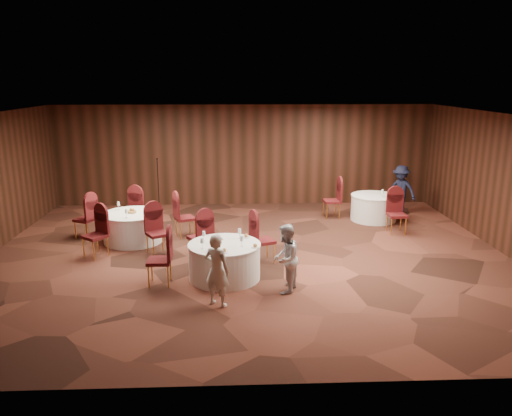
{
  "coord_description": "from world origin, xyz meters",
  "views": [
    {
      "loc": [
        -0.28,
        -10.87,
        3.98
      ],
      "look_at": [
        0.2,
        0.2,
        1.1
      ],
      "focal_mm": 35.0,
      "sensor_mm": 36.0,
      "label": 1
    }
  ],
  "objects_px": {
    "woman_b": "(285,259)",
    "table_left": "(133,227)",
    "table_right": "(374,207)",
    "man_c": "(401,190)",
    "mic_stand": "(159,195)",
    "table_main": "(225,261)",
    "woman_a": "(217,270)"
  },
  "relations": [
    {
      "from": "woman_b",
      "to": "man_c",
      "type": "distance_m",
      "value": 6.88
    },
    {
      "from": "table_right",
      "to": "woman_b",
      "type": "height_order",
      "value": "woman_b"
    },
    {
      "from": "woman_a",
      "to": "man_c",
      "type": "xyz_separation_m",
      "value": [
        5.32,
        6.11,
        0.06
      ]
    },
    {
      "from": "mic_stand",
      "to": "woman_a",
      "type": "bearing_deg",
      "value": -73.42
    },
    {
      "from": "mic_stand",
      "to": "woman_b",
      "type": "xyz_separation_m",
      "value": [
        3.3,
        -6.26,
        0.19
      ]
    },
    {
      "from": "table_left",
      "to": "mic_stand",
      "type": "bearing_deg",
      "value": 86.08
    },
    {
      "from": "table_left",
      "to": "woman_a",
      "type": "relative_size",
      "value": 1.1
    },
    {
      "from": "table_right",
      "to": "man_c",
      "type": "bearing_deg",
      "value": 34.1
    },
    {
      "from": "woman_a",
      "to": "table_main",
      "type": "bearing_deg",
      "value": -64.74
    },
    {
      "from": "table_main",
      "to": "woman_a",
      "type": "xyz_separation_m",
      "value": [
        -0.11,
        -1.27,
        0.3
      ]
    },
    {
      "from": "mic_stand",
      "to": "woman_a",
      "type": "distance_m",
      "value": 7.11
    },
    {
      "from": "man_c",
      "to": "table_left",
      "type": "bearing_deg",
      "value": -120.39
    },
    {
      "from": "table_right",
      "to": "woman_b",
      "type": "distance_m",
      "value": 5.79
    },
    {
      "from": "mic_stand",
      "to": "woman_a",
      "type": "xyz_separation_m",
      "value": [
        2.03,
        -6.81,
        0.2
      ]
    },
    {
      "from": "table_main",
      "to": "table_right",
      "type": "relative_size",
      "value": 1.12
    },
    {
      "from": "table_main",
      "to": "man_c",
      "type": "height_order",
      "value": "man_c"
    },
    {
      "from": "table_main",
      "to": "woman_b",
      "type": "relative_size",
      "value": 1.1
    },
    {
      "from": "woman_a",
      "to": "man_c",
      "type": "distance_m",
      "value": 8.1
    },
    {
      "from": "table_main",
      "to": "mic_stand",
      "type": "distance_m",
      "value": 5.94
    },
    {
      "from": "woman_b",
      "to": "table_left",
      "type": "bearing_deg",
      "value": -111.92
    },
    {
      "from": "mic_stand",
      "to": "man_c",
      "type": "relative_size",
      "value": 1.11
    },
    {
      "from": "table_main",
      "to": "table_left",
      "type": "height_order",
      "value": "same"
    },
    {
      "from": "mic_stand",
      "to": "man_c",
      "type": "height_order",
      "value": "mic_stand"
    },
    {
      "from": "mic_stand",
      "to": "man_c",
      "type": "xyz_separation_m",
      "value": [
        7.34,
        -0.69,
        0.26
      ]
    },
    {
      "from": "woman_b",
      "to": "man_c",
      "type": "height_order",
      "value": "man_c"
    },
    {
      "from": "table_right",
      "to": "man_c",
      "type": "xyz_separation_m",
      "value": [
        0.98,
        0.66,
        0.36
      ]
    },
    {
      "from": "table_main",
      "to": "mic_stand",
      "type": "xyz_separation_m",
      "value": [
        -2.13,
        5.54,
        0.11
      ]
    },
    {
      "from": "woman_a",
      "to": "man_c",
      "type": "height_order",
      "value": "man_c"
    },
    {
      "from": "man_c",
      "to": "woman_a",
      "type": "bearing_deg",
      "value": -88.68
    },
    {
      "from": "table_right",
      "to": "man_c",
      "type": "distance_m",
      "value": 1.24
    },
    {
      "from": "mic_stand",
      "to": "woman_b",
      "type": "relative_size",
      "value": 1.22
    },
    {
      "from": "table_left",
      "to": "table_right",
      "type": "relative_size",
      "value": 1.12
    }
  ]
}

